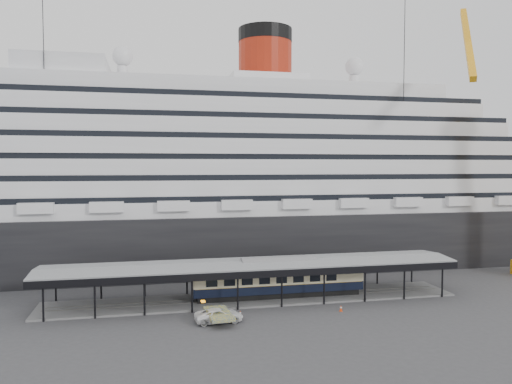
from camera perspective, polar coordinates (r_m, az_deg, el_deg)
ground at (r=64.72m, az=0.64°, el=-13.35°), size 200.00×200.00×0.00m
cruise_ship at (r=93.57m, az=-3.72°, el=3.07°), size 130.00×30.00×43.90m
platform_canopy at (r=68.83m, az=-0.31°, el=-10.32°), size 56.00×9.18×5.30m
port_truck at (r=60.03m, az=-4.27°, el=-13.89°), size 5.84×3.01×1.57m
pullman_carriage at (r=69.54m, az=2.61°, el=-9.81°), size 23.62×3.31×23.19m
traffic_cone_left at (r=62.03m, az=-1.82°, el=-13.71°), size 0.49×0.49×0.77m
traffic_cone_mid at (r=61.16m, az=-2.08°, el=-13.99°), size 0.42×0.42×0.70m
traffic_cone_right at (r=65.04m, az=9.68°, el=-12.95°), size 0.50×0.50×0.79m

